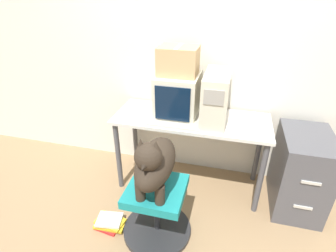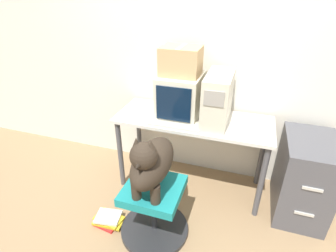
{
  "view_description": "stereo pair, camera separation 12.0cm",
  "coord_description": "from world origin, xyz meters",
  "px_view_note": "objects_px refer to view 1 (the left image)",
  "views": [
    {
      "loc": [
        0.34,
        -1.88,
        1.87
      ],
      "look_at": [
        -0.14,
        -0.04,
        0.83
      ],
      "focal_mm": 28.0,
      "sensor_mm": 36.0,
      "label": 1
    },
    {
      "loc": [
        0.45,
        -1.84,
        1.87
      ],
      "look_at": [
        -0.14,
        -0.04,
        0.83
      ],
      "focal_mm": 28.0,
      "sensor_mm": 36.0,
      "label": 2
    }
  ],
  "objects_px": {
    "pc_tower": "(216,98)",
    "crt_monitor": "(178,95)",
    "office_chair": "(157,210)",
    "book_stack_floor": "(110,222)",
    "cardboard_box": "(178,61)",
    "filing_cabinet": "(300,172)",
    "dog": "(155,163)",
    "keyboard": "(174,124)"
  },
  "relations": [
    {
      "from": "crt_monitor",
      "to": "book_stack_floor",
      "type": "height_order",
      "value": "crt_monitor"
    },
    {
      "from": "dog",
      "to": "pc_tower",
      "type": "bearing_deg",
      "value": 63.58
    },
    {
      "from": "dog",
      "to": "book_stack_floor",
      "type": "height_order",
      "value": "dog"
    },
    {
      "from": "keyboard",
      "to": "dog",
      "type": "xyz_separation_m",
      "value": [
        -0.02,
        -0.52,
        -0.05
      ]
    },
    {
      "from": "pc_tower",
      "to": "cardboard_box",
      "type": "height_order",
      "value": "cardboard_box"
    },
    {
      "from": "filing_cabinet",
      "to": "book_stack_floor",
      "type": "height_order",
      "value": "filing_cabinet"
    },
    {
      "from": "filing_cabinet",
      "to": "pc_tower",
      "type": "bearing_deg",
      "value": 177.4
    },
    {
      "from": "pc_tower",
      "to": "cardboard_box",
      "type": "relative_size",
      "value": 1.47
    },
    {
      "from": "office_chair",
      "to": "dog",
      "type": "height_order",
      "value": "dog"
    },
    {
      "from": "keyboard",
      "to": "book_stack_floor",
      "type": "relative_size",
      "value": 1.71
    },
    {
      "from": "keyboard",
      "to": "office_chair",
      "type": "xyz_separation_m",
      "value": [
        -0.02,
        -0.5,
        -0.55
      ]
    },
    {
      "from": "keyboard",
      "to": "book_stack_floor",
      "type": "height_order",
      "value": "keyboard"
    },
    {
      "from": "crt_monitor",
      "to": "office_chair",
      "type": "bearing_deg",
      "value": -90.05
    },
    {
      "from": "crt_monitor",
      "to": "filing_cabinet",
      "type": "distance_m",
      "value": 1.31
    },
    {
      "from": "cardboard_box",
      "to": "pc_tower",
      "type": "bearing_deg",
      "value": -6.28
    },
    {
      "from": "office_chair",
      "to": "dog",
      "type": "relative_size",
      "value": 1.0
    },
    {
      "from": "office_chair",
      "to": "cardboard_box",
      "type": "relative_size",
      "value": 1.71
    },
    {
      "from": "crt_monitor",
      "to": "cardboard_box",
      "type": "xyz_separation_m",
      "value": [
        0.0,
        0.0,
        0.32
      ]
    },
    {
      "from": "filing_cabinet",
      "to": "book_stack_floor",
      "type": "bearing_deg",
      "value": -156.15
    },
    {
      "from": "crt_monitor",
      "to": "dog",
      "type": "height_order",
      "value": "crt_monitor"
    },
    {
      "from": "crt_monitor",
      "to": "cardboard_box",
      "type": "distance_m",
      "value": 0.32
    },
    {
      "from": "pc_tower",
      "to": "filing_cabinet",
      "type": "distance_m",
      "value": 1.03
    },
    {
      "from": "pc_tower",
      "to": "book_stack_floor",
      "type": "height_order",
      "value": "pc_tower"
    },
    {
      "from": "keyboard",
      "to": "dog",
      "type": "distance_m",
      "value": 0.53
    },
    {
      "from": "pc_tower",
      "to": "keyboard",
      "type": "xyz_separation_m",
      "value": [
        -0.33,
        -0.18,
        -0.21
      ]
    },
    {
      "from": "pc_tower",
      "to": "crt_monitor",
      "type": "bearing_deg",
      "value": 174.36
    },
    {
      "from": "keyboard",
      "to": "cardboard_box",
      "type": "distance_m",
      "value": 0.54
    },
    {
      "from": "office_chair",
      "to": "keyboard",
      "type": "bearing_deg",
      "value": 87.51
    },
    {
      "from": "crt_monitor",
      "to": "office_chair",
      "type": "distance_m",
      "value": 1.02
    },
    {
      "from": "crt_monitor",
      "to": "dog",
      "type": "bearing_deg",
      "value": -90.05
    },
    {
      "from": "filing_cabinet",
      "to": "cardboard_box",
      "type": "height_order",
      "value": "cardboard_box"
    },
    {
      "from": "dog",
      "to": "book_stack_floor",
      "type": "xyz_separation_m",
      "value": [
        -0.42,
        -0.03,
        -0.7
      ]
    },
    {
      "from": "office_chair",
      "to": "book_stack_floor",
      "type": "relative_size",
      "value": 2.13
    },
    {
      "from": "crt_monitor",
      "to": "dog",
      "type": "relative_size",
      "value": 0.72
    },
    {
      "from": "dog",
      "to": "filing_cabinet",
      "type": "xyz_separation_m",
      "value": [
        1.16,
        0.66,
        -0.36
      ]
    },
    {
      "from": "cardboard_box",
      "to": "book_stack_floor",
      "type": "bearing_deg",
      "value": -118.3
    },
    {
      "from": "pc_tower",
      "to": "keyboard",
      "type": "bearing_deg",
      "value": -151.52
    },
    {
      "from": "office_chair",
      "to": "book_stack_floor",
      "type": "height_order",
      "value": "office_chair"
    },
    {
      "from": "pc_tower",
      "to": "filing_cabinet",
      "type": "xyz_separation_m",
      "value": [
        0.81,
        -0.04,
        -0.62
      ]
    },
    {
      "from": "crt_monitor",
      "to": "keyboard",
      "type": "height_order",
      "value": "crt_monitor"
    },
    {
      "from": "crt_monitor",
      "to": "keyboard",
      "type": "distance_m",
      "value": 0.28
    },
    {
      "from": "cardboard_box",
      "to": "keyboard",
      "type": "bearing_deg",
      "value": -84.34
    }
  ]
}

